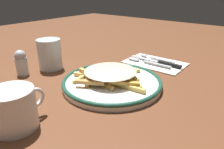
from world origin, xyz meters
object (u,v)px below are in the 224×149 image
water_glass (50,54)px  salt_shaker (21,63)px  plate (112,82)px  napkin (155,63)px  fork (149,62)px  knife (159,62)px  coffee_mug (14,109)px  spoon (151,57)px  fries_heap (111,73)px

water_glass → salt_shaker: size_ratio=1.24×
plate → napkin: 0.26m
napkin → fork: size_ratio=1.25×
knife → water_glass: water_glass is taller
water_glass → coffee_mug: 0.34m
plate → napkin: plate is taller
knife → plate: bearing=174.3°
plate → fork: 0.23m
fork → spoon: (0.06, 0.02, 0.00)m
fries_heap → spoon: 0.28m
spoon → coffee_mug: coffee_mug is taller
plate → fries_heap: 0.03m
fries_heap → coffee_mug: (-0.28, 0.03, 0.00)m
knife → salt_shaker: size_ratio=2.46×
fries_heap → fork: bearing=-0.3°
knife → salt_shaker: 0.49m
plate → coffee_mug: size_ratio=2.44×
napkin → coffee_mug: bearing=175.7°
knife → coffee_mug: size_ratio=1.74×
spoon → water_glass: (-0.31, 0.24, 0.04)m
napkin → knife: 0.02m
fork → spoon: size_ratio=1.16×
coffee_mug → salt_shaker: coffee_mug is taller
spoon → water_glass: water_glass is taller
spoon → salt_shaker: 0.48m
knife → spoon: spoon is taller
spoon → plate: bearing=-174.3°
coffee_mug → water_glass: bearing=42.0°
napkin → spoon: spoon is taller
fork → knife: 0.04m
salt_shaker → water_glass: bearing=-14.0°
napkin → coffee_mug: size_ratio=1.82×
napkin → coffee_mug: (-0.54, 0.04, 0.04)m
water_glass → knife: bearing=-46.1°
napkin → knife: knife is taller
fries_heap → spoon: bearing=4.3°
plate → coffee_mug: (-0.28, 0.03, 0.03)m
fries_heap → fork: fries_heap is taller
napkin → knife: size_ratio=1.05×
salt_shaker → fork: bearing=-39.1°
plate → napkin: bearing=-1.5°
knife → coffee_mug: coffee_mug is taller
knife → coffee_mug: bearing=173.7°
fries_heap → fork: 0.23m
coffee_mug → salt_shaker: (0.16, 0.25, -0.00)m
fork → fries_heap: bearing=179.7°
fries_heap → napkin: (0.25, -0.01, -0.03)m
plate → salt_shaker: bearing=112.7°
napkin → water_glass: bearing=135.9°
fork → coffee_mug: bearing=176.9°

